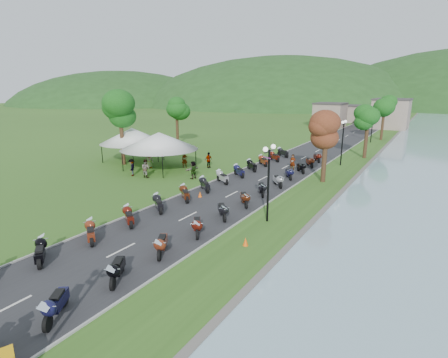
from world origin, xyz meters
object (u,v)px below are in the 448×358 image
Objects in this scene: pedestrian_c at (132,176)px; vendor_tent_main at (160,151)px; pedestrian_a at (185,168)px; pedestrian_b at (146,177)px.

vendor_tent_main is at bearing 136.82° from pedestrian_c.
pedestrian_a is at bearing 48.09° from vendor_tent_main.
pedestrian_c is at bearing 11.68° from pedestrian_b.
pedestrian_b reaches higher than pedestrian_a.
vendor_tent_main is 4.22m from pedestrian_c.
vendor_tent_main is 3.20× the size of pedestrian_c.
vendor_tent_main is 3.33m from pedestrian_a.
pedestrian_b is at bearing 62.84° from pedestrian_c.
vendor_tent_main is at bearing -68.55° from pedestrian_b.
vendor_tent_main reaches higher than pedestrian_a.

